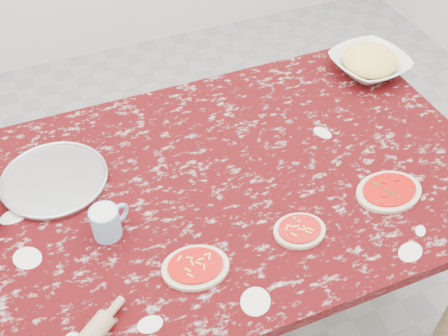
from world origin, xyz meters
The scene contains 8 objects.
ground centered at (0.00, 0.00, 0.00)m, with size 4.00×4.00×0.00m, color gray.
worktable centered at (0.00, 0.00, 0.67)m, with size 1.60×1.00×0.75m.
pizza_tray centered at (-0.47, 0.19, 0.76)m, with size 0.31×0.31×0.01m, color #B2B2B7.
cheese_bowl centered at (0.70, 0.31, 0.78)m, with size 0.26×0.26×0.06m, color white.
flour_mug centered at (-0.37, -0.07, 0.80)m, with size 0.11×0.08×0.09m.
pizza_left centered at (-0.19, -0.27, 0.76)m, with size 0.20×0.17×0.02m.
pizza_mid centered at (0.11, -0.26, 0.76)m, with size 0.16×0.13×0.02m.
pizza_right centered at (0.42, -0.23, 0.76)m, with size 0.21×0.16×0.02m.
Camera 1 is at (-0.44, -1.06, 1.95)m, focal length 44.66 mm.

